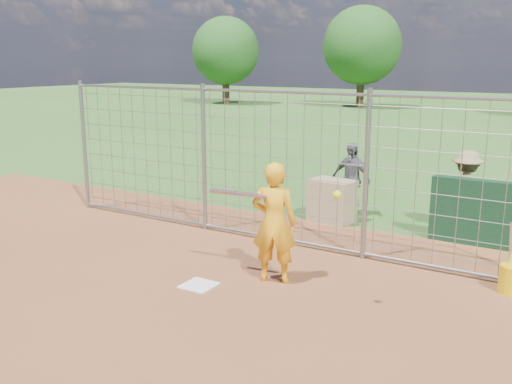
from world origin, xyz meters
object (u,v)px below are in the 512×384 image
Objects in this scene: bystander_b at (351,179)px; equipment_bin at (332,201)px; batter at (274,223)px; bystander_c at (466,192)px.

equipment_bin is at bearing -91.35° from bystander_b.
equipment_bin is (-0.54, 3.19, -0.44)m from batter.
batter is at bearing -73.22° from equipment_bin.
batter reaches higher than equipment_bin.
bystander_c reaches higher than bystander_b.
equipment_bin is at bearing -98.81° from batter.
bystander_b reaches higher than equipment_bin.
batter is 2.10× the size of equipment_bin.
bystander_b is (-0.41, 3.78, -0.12)m from batter.
bystander_c is (2.15, -0.01, 0.01)m from bystander_b.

